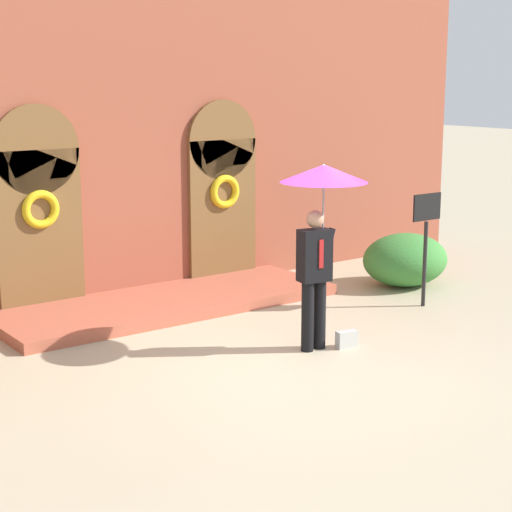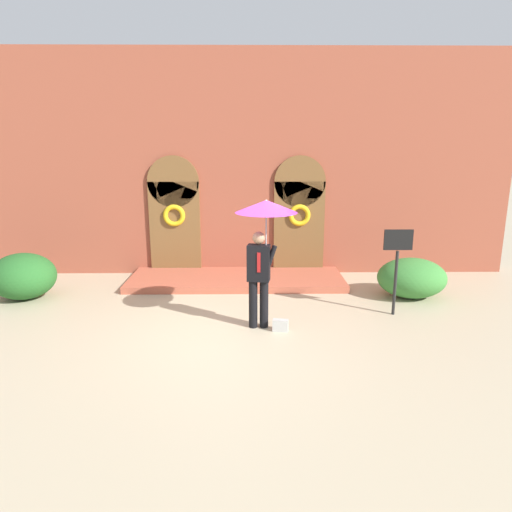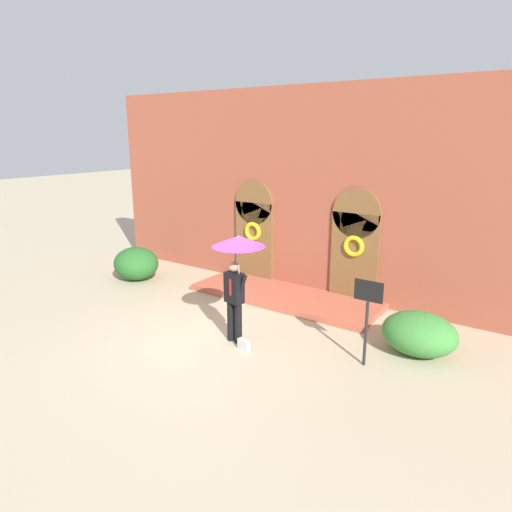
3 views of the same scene
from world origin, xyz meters
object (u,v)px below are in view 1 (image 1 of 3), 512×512
at_px(sign_post, 426,231).
at_px(handbag, 347,339).
at_px(shrub_right, 405,260).
at_px(person_with_umbrella, 321,201).

bearing_deg(sign_post, handbag, -160.48).
distance_m(handbag, shrub_right, 3.59).
bearing_deg(handbag, person_with_umbrella, 156.12).
height_order(handbag, shrub_right, shrub_right).
bearing_deg(shrub_right, person_with_umbrella, -152.87).
relative_size(handbag, sign_post, 0.16).
bearing_deg(shrub_right, sign_post, -123.59).
relative_size(person_with_umbrella, sign_post, 1.37).
distance_m(person_with_umbrella, sign_post, 2.78).
relative_size(sign_post, shrub_right, 1.14).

